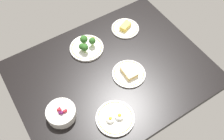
{
  "coord_description": "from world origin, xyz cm",
  "views": [
    {
      "loc": [
        44.88,
        70.52,
        127.41
      ],
      "look_at": [
        0.0,
        0.0,
        6.0
      ],
      "focal_mm": 40.63,
      "sensor_mm": 36.0,
      "label": 1
    }
  ],
  "objects_px": {
    "plate_cheese": "(125,28)",
    "plate_eggs": "(115,118)",
    "plate_broccoli": "(86,46)",
    "bowl_berries": "(61,113)",
    "plate_sandwich": "(129,73)"
  },
  "relations": [
    {
      "from": "plate_cheese",
      "to": "bowl_berries",
      "type": "height_order",
      "value": "bowl_berries"
    },
    {
      "from": "plate_cheese",
      "to": "plate_eggs",
      "type": "bearing_deg",
      "value": 51.15
    },
    {
      "from": "plate_sandwich",
      "to": "plate_eggs",
      "type": "bearing_deg",
      "value": 41.26
    },
    {
      "from": "plate_eggs",
      "to": "plate_sandwich",
      "type": "xyz_separation_m",
      "value": [
        -0.22,
        -0.19,
        0.0
      ]
    },
    {
      "from": "bowl_berries",
      "to": "plate_broccoli",
      "type": "bearing_deg",
      "value": -135.35
    },
    {
      "from": "plate_sandwich",
      "to": "bowl_berries",
      "type": "distance_m",
      "value": 0.44
    },
    {
      "from": "plate_eggs",
      "to": "bowl_berries",
      "type": "bearing_deg",
      "value": -36.51
    },
    {
      "from": "bowl_berries",
      "to": "plate_cheese",
      "type": "bearing_deg",
      "value": -151.89
    },
    {
      "from": "bowl_berries",
      "to": "plate_sandwich",
      "type": "bearing_deg",
      "value": -176.7
    },
    {
      "from": "plate_broccoli",
      "to": "plate_sandwich",
      "type": "bearing_deg",
      "value": 110.63
    },
    {
      "from": "plate_eggs",
      "to": "plate_broccoli",
      "type": "relative_size",
      "value": 0.96
    },
    {
      "from": "plate_sandwich",
      "to": "bowl_berries",
      "type": "bearing_deg",
      "value": 3.3
    },
    {
      "from": "plate_sandwich",
      "to": "plate_broccoli",
      "type": "xyz_separation_m",
      "value": [
        0.11,
        -0.3,
        0.01
      ]
    },
    {
      "from": "plate_eggs",
      "to": "plate_cheese",
      "type": "relative_size",
      "value": 1.12
    },
    {
      "from": "plate_eggs",
      "to": "plate_broccoli",
      "type": "distance_m",
      "value": 0.5
    }
  ]
}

